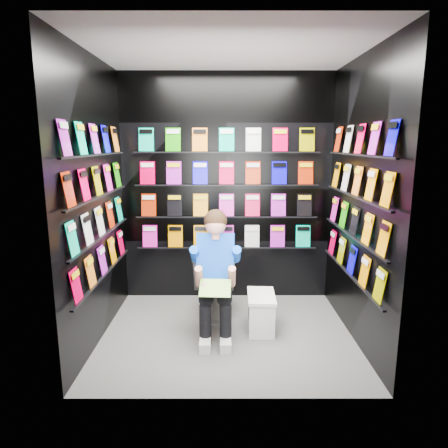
{
  "coord_description": "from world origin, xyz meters",
  "views": [
    {
      "loc": [
        -0.03,
        -3.59,
        1.83
      ],
      "look_at": [
        -0.03,
        0.15,
        1.06
      ],
      "focal_mm": 32.0,
      "sensor_mm": 36.0,
      "label": 1
    }
  ],
  "objects": [
    {
      "name": "longbox_lid",
      "position": [
        0.34,
        0.1,
        0.35
      ],
      "size": [
        0.28,
        0.47,
        0.03
      ],
      "primitive_type": "cube",
      "rotation": [
        0.0,
        0.0,
        -0.03
      ],
      "color": "white",
      "rests_on": "longbox"
    },
    {
      "name": "wall_left",
      "position": [
        -1.2,
        0.0,
        1.3
      ],
      "size": [
        0.04,
        2.0,
        2.6
      ],
      "primitive_type": "cube",
      "color": "black",
      "rests_on": "floor"
    },
    {
      "name": "comics_back",
      "position": [
        0.0,
        0.97,
        1.31
      ],
      "size": [
        2.1,
        0.06,
        1.37
      ],
      "primitive_type": null,
      "color": "#DB003F",
      "rests_on": "wall_back"
    },
    {
      "name": "reader",
      "position": [
        -0.11,
        0.06,
        0.74
      ],
      "size": [
        0.52,
        0.73,
        1.29
      ],
      "primitive_type": null,
      "rotation": [
        0.0,
        0.0,
        -0.06
      ],
      "color": "blue",
      "rests_on": "toilet"
    },
    {
      "name": "wall_right",
      "position": [
        1.2,
        0.0,
        1.3
      ],
      "size": [
        0.04,
        2.0,
        2.6
      ],
      "primitive_type": "cube",
      "color": "black",
      "rests_on": "floor"
    },
    {
      "name": "wall_back",
      "position": [
        0.0,
        1.0,
        1.3
      ],
      "size": [
        2.4,
        0.04,
        2.6
      ],
      "primitive_type": "cube",
      "color": "black",
      "rests_on": "floor"
    },
    {
      "name": "longbox",
      "position": [
        0.34,
        0.1,
        0.17
      ],
      "size": [
        0.26,
        0.45,
        0.33
      ],
      "primitive_type": "cube",
      "rotation": [
        0.0,
        0.0,
        -0.03
      ],
      "color": "white",
      "rests_on": "floor"
    },
    {
      "name": "wall_front",
      "position": [
        0.0,
        -1.0,
        1.3
      ],
      "size": [
        2.4,
        0.04,
        2.6
      ],
      "primitive_type": "cube",
      "color": "black",
      "rests_on": "floor"
    },
    {
      "name": "held_comic",
      "position": [
        -0.11,
        -0.29,
        0.58
      ],
      "size": [
        0.28,
        0.18,
        0.12
      ],
      "primitive_type": "cube",
      "rotation": [
        -0.96,
        0.0,
        -0.06
      ],
      "color": "#35AC5E",
      "rests_on": "reader"
    },
    {
      "name": "floor",
      "position": [
        0.0,
        0.0,
        0.0
      ],
      "size": [
        2.4,
        2.4,
        0.0
      ],
      "primitive_type": "plane",
      "color": "slate",
      "rests_on": "ground"
    },
    {
      "name": "comics_left",
      "position": [
        -1.17,
        0.0,
        1.31
      ],
      "size": [
        0.06,
        1.7,
        1.37
      ],
      "primitive_type": null,
      "color": "#DB003F",
      "rests_on": "wall_left"
    },
    {
      "name": "toilet",
      "position": [
        -0.11,
        0.44,
        0.37
      ],
      "size": [
        0.46,
        0.77,
        0.73
      ],
      "primitive_type": "imported",
      "rotation": [
        0.0,
        0.0,
        3.08
      ],
      "color": "white",
      "rests_on": "floor"
    },
    {
      "name": "ceiling",
      "position": [
        0.0,
        0.0,
        2.6
      ],
      "size": [
        2.4,
        2.4,
        0.0
      ],
      "primitive_type": "plane",
      "color": "white",
      "rests_on": "floor"
    },
    {
      "name": "comics_right",
      "position": [
        1.17,
        0.0,
        1.31
      ],
      "size": [
        0.06,
        1.7,
        1.37
      ],
      "primitive_type": null,
      "color": "#DB003F",
      "rests_on": "wall_right"
    }
  ]
}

